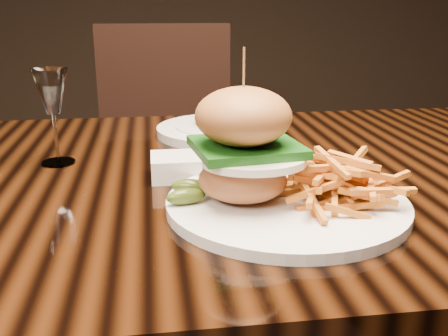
{
  "coord_description": "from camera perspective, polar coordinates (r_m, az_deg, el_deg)",
  "views": [
    {
      "loc": [
        -0.1,
        -0.84,
        1.03
      ],
      "look_at": [
        -0.01,
        -0.18,
        0.81
      ],
      "focal_mm": 42.0,
      "sensor_mm": 36.0,
      "label": 1
    }
  ],
  "objects": [
    {
      "name": "chair_far",
      "position": [
        1.8,
        -6.17,
        2.0
      ],
      "size": [
        0.46,
        0.47,
        0.95
      ],
      "rotation": [
        0.0,
        0.0,
        -0.01
      ],
      "color": "black",
      "rests_on": "ground"
    },
    {
      "name": "ramekin",
      "position": [
        0.85,
        -5.28,
        0.15
      ],
      "size": [
        0.1,
        0.1,
        0.04
      ],
      "primitive_type": "cube",
      "rotation": [
        0.0,
        0.0,
        0.38
      ],
      "color": "silver",
      "rests_on": "dining_table"
    },
    {
      "name": "far_dish",
      "position": [
        1.13,
        -0.34,
        4.53
      ],
      "size": [
        0.27,
        0.27,
        0.09
      ],
      "rotation": [
        0.0,
        0.0,
        -0.23
      ],
      "color": "silver",
      "rests_on": "dining_table"
    },
    {
      "name": "burger_plate",
      "position": [
        0.71,
        6.17,
        -0.24
      ],
      "size": [
        0.33,
        0.33,
        0.22
      ],
      "rotation": [
        0.0,
        0.0,
        -0.07
      ],
      "color": "silver",
      "rests_on": "dining_table"
    },
    {
      "name": "wine_glass",
      "position": [
        0.95,
        -18.23,
        7.55
      ],
      "size": [
        0.06,
        0.06,
        0.17
      ],
      "color": "white",
      "rests_on": "dining_table"
    },
    {
      "name": "dining_table",
      "position": [
        0.92,
        -1.08,
        -4.73
      ],
      "size": [
        1.6,
        0.9,
        0.75
      ],
      "color": "black",
      "rests_on": "ground"
    }
  ]
}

